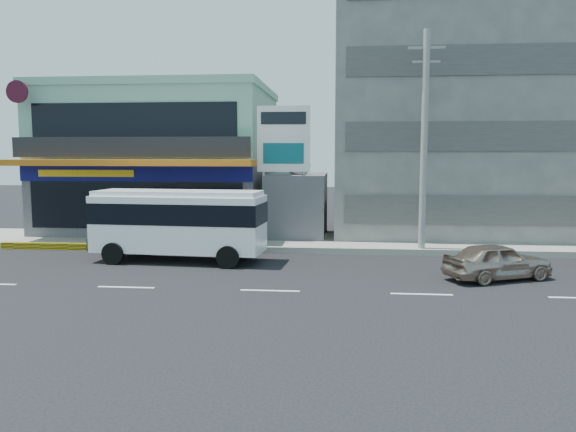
% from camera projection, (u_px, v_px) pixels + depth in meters
% --- Properties ---
extents(ground, '(120.00, 120.00, 0.00)m').
position_uv_depth(ground, '(270.00, 291.00, 18.82)').
color(ground, black).
rests_on(ground, ground).
extents(sidewalk, '(70.00, 5.00, 0.30)m').
position_uv_depth(sidewalk, '(395.00, 244.00, 27.72)').
color(sidewalk, gray).
rests_on(sidewalk, ground).
extents(shop_building, '(12.40, 11.70, 8.00)m').
position_uv_depth(shop_building, '(165.00, 164.00, 32.94)').
color(shop_building, '#424146').
rests_on(shop_building, ground).
extents(concrete_building, '(16.00, 12.00, 14.00)m').
position_uv_depth(concrete_building, '(477.00, 111.00, 31.93)').
color(concrete_building, gray).
rests_on(concrete_building, ground).
extents(gap_structure, '(3.00, 6.00, 3.50)m').
position_uv_depth(gap_structure, '(298.00, 206.00, 30.50)').
color(gap_structure, '#424146').
rests_on(gap_structure, ground).
extents(satellite_dish, '(1.50, 1.50, 0.15)m').
position_uv_depth(satellite_dish, '(297.00, 173.00, 29.31)').
color(satellite_dish, slate).
rests_on(satellite_dish, gap_structure).
extents(billboard, '(2.60, 0.18, 6.90)m').
position_uv_depth(billboard, '(284.00, 147.00, 27.43)').
color(billboard, gray).
rests_on(billboard, ground).
extents(utility_pole_near, '(1.60, 0.30, 10.00)m').
position_uv_depth(utility_pole_near, '(424.00, 141.00, 25.00)').
color(utility_pole_near, '#999993').
rests_on(utility_pole_near, ground).
extents(minibus, '(7.38, 2.97, 3.03)m').
position_uv_depth(minibus, '(179.00, 219.00, 23.79)').
color(minibus, white).
rests_on(minibus, ground).
extents(sedan, '(4.31, 3.06, 1.36)m').
position_uv_depth(sedan, '(497.00, 261.00, 20.45)').
color(sedan, tan).
rests_on(sedan, ground).
extents(motorcycle_rider, '(2.01, 0.94, 2.48)m').
position_uv_depth(motorcycle_rider, '(186.00, 236.00, 25.92)').
color(motorcycle_rider, '#531A0B').
rests_on(motorcycle_rider, ground).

